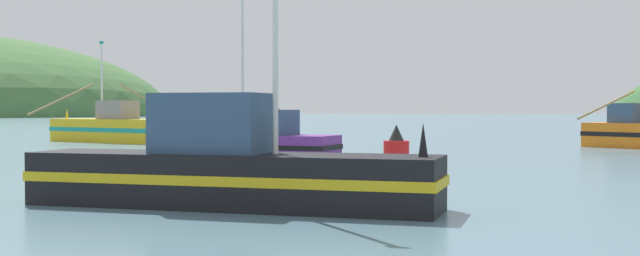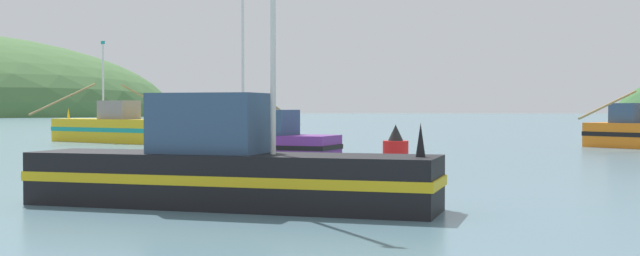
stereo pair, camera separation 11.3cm
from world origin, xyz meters
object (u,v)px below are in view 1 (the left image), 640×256
Objects in this scene: fishing_boat_yellow at (109,128)px; fishing_boat_black at (228,171)px; fishing_boat_purple at (249,143)px; channel_buoy at (396,156)px.

fishing_boat_yellow is 1.05× the size of fishing_boat_black.
fishing_boat_purple is 15.89m from fishing_boat_black.
fishing_boat_purple is 6.25× the size of channel_buoy.
channel_buoy is at bearing 74.64° from fishing_boat_black.
fishing_boat_yellow is 30.21m from channel_buoy.
fishing_boat_purple reaches higher than channel_buoy.
fishing_boat_purple is (11.56, -16.15, -0.20)m from fishing_boat_yellow.
fishing_boat_black reaches higher than fishing_boat_yellow.
fishing_boat_black is at bearing -118.23° from channel_buoy.
fishing_boat_yellow is at bearing -35.76° from fishing_boat_purple.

